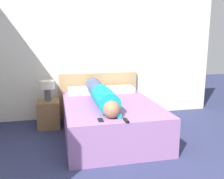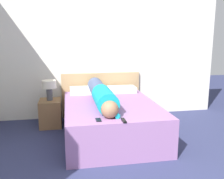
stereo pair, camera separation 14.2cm
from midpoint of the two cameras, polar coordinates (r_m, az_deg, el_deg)
The scene contains 10 objects.
wall_back at distance 4.94m, azimuth -5.62°, elevation 8.58°, with size 5.06×0.06×2.60m.
bed at distance 4.05m, azimuth -1.47°, elevation -6.88°, with size 1.43×1.96×0.55m.
headboard at distance 5.01m, azimuth -3.84°, elevation -1.27°, with size 1.55×0.04×0.88m.
nightstand at distance 4.62m, azimuth -15.13°, elevation -5.37°, with size 0.38×0.45×0.48m.
table_lamp at distance 4.50m, azimuth -15.46°, elevation 0.58°, with size 0.25×0.25×0.36m.
person_lying at distance 3.92m, azimuth -3.52°, elevation -1.20°, with size 0.30×1.79×0.30m.
pillow_near_headboard at distance 4.66m, azimuth -7.13°, elevation -0.25°, with size 0.61×0.33×0.11m.
pillow_second at distance 4.77m, azimuth 0.57°, elevation 0.03°, with size 0.58×0.33×0.10m.
tv_remote at distance 3.12m, azimuth 1.91°, elevation -7.07°, with size 0.04×0.15×0.02m.
cell_phone at distance 3.15m, azimuth -3.94°, elevation -6.99°, with size 0.06×0.13×0.01m.
Camera 1 is at (-0.68, -1.61, 1.56)m, focal length 40.00 mm.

